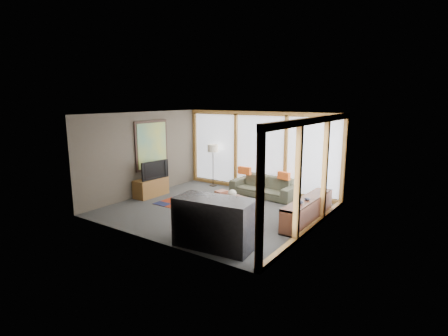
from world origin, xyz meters
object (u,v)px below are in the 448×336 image
Objects in this scene: sofa at (264,186)px; bookshelf at (308,210)px; floor_lamp at (213,165)px; tv_console at (151,187)px; television at (153,170)px; coffee_table at (231,203)px; bar_counter at (215,223)px.

sofa reaches higher than bookshelf.
tv_console is at bearing -110.82° from floor_lamp.
bookshelf is at bearing -77.74° from television.
coffee_table is at bearing -173.56° from bookshelf.
coffee_table is 1.12× the size of television.
floor_lamp is at bearing 69.18° from tv_console.
sofa is 1.68m from coffee_table.
tv_console is 0.57m from television.
bar_counter reaches higher than sofa.
bar_counter is at bearing -111.37° from television.
floor_lamp reaches higher than television.
bookshelf is (1.99, -1.44, -0.01)m from sofa.
tv_console is (-2.78, -0.30, 0.10)m from coffee_table.
sofa is at bearing 96.49° from bar_counter.
floor_lamp reaches higher than bookshelf.
coffee_table is 2.52m from bar_counter.
floor_lamp is 2.34m from tv_console.
floor_lamp is 5.11m from bar_counter.
tv_console is at bearing -173.77° from coffee_table.
television reaches higher than tv_console.
sofa is 0.89× the size of bookshelf.
bar_counter reaches higher than bookshelf.
coffee_table is at bearing -43.24° from floor_lamp.
bar_counter is (1.09, -2.25, 0.33)m from coffee_table.
floor_lamp reaches higher than coffee_table.
sofa is 4.05m from bar_counter.
television is at bearing 25.90° from tv_console.
floor_lamp is (-2.09, 0.17, 0.42)m from sofa.
sofa is at bearing 144.12° from bookshelf.
floor_lamp is 0.61× the size of bookshelf.
sofa is 1.90× the size of tv_console.
sofa reaches higher than tv_console.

